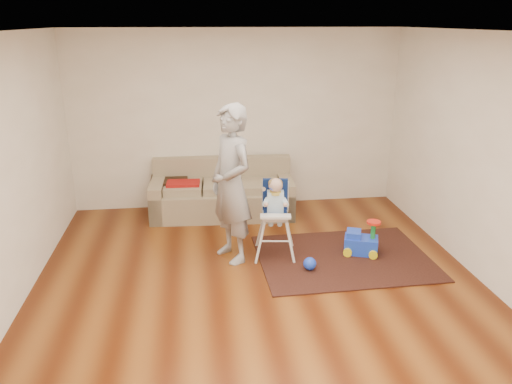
{
  "coord_description": "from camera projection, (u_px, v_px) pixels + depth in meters",
  "views": [
    {
      "loc": [
        -0.67,
        -4.76,
        2.81
      ],
      "look_at": [
        0.0,
        0.4,
        1.0
      ],
      "focal_mm": 35.0,
      "sensor_mm": 36.0,
      "label": 1
    }
  ],
  "objects": [
    {
      "name": "ground",
      "position": [
        261.0,
        290.0,
        5.46
      ],
      "size": [
        5.5,
        5.5,
        0.0
      ],
      "primitive_type": "plane",
      "color": "#491B07",
      "rests_on": "ground"
    },
    {
      "name": "room_envelope",
      "position": [
        254.0,
        111.0,
        5.34
      ],
      "size": [
        5.04,
        5.52,
        2.72
      ],
      "color": "silver",
      "rests_on": "ground"
    },
    {
      "name": "sofa",
      "position": [
        222.0,
        189.0,
        7.45
      ],
      "size": [
        2.15,
        0.98,
        0.81
      ],
      "rotation": [
        0.0,
        0.0,
        -0.06
      ],
      "color": "gray",
      "rests_on": "ground"
    },
    {
      "name": "side_table",
      "position": [
        170.0,
        195.0,
        7.58
      ],
      "size": [
        0.55,
        0.55,
        0.55
      ],
      "primitive_type": null,
      "color": "black",
      "rests_on": "ground"
    },
    {
      "name": "area_rug",
      "position": [
        344.0,
        258.0,
        6.19
      ],
      "size": [
        2.13,
        1.62,
        0.02
      ],
      "primitive_type": "cube",
      "rotation": [
        0.0,
        0.0,
        0.02
      ],
      "color": "black",
      "rests_on": "ground"
    },
    {
      "name": "ride_on_toy",
      "position": [
        361.0,
        237.0,
        6.22
      ],
      "size": [
        0.48,
        0.41,
        0.45
      ],
      "primitive_type": null,
      "rotation": [
        0.0,
        0.0,
        -0.35
      ],
      "color": "blue",
      "rests_on": "area_rug"
    },
    {
      "name": "toy_ball",
      "position": [
        310.0,
        264.0,
        5.85
      ],
      "size": [
        0.15,
        0.15,
        0.15
      ],
      "primitive_type": "sphere",
      "color": "blue",
      "rests_on": "area_rug"
    },
    {
      "name": "high_chair",
      "position": [
        275.0,
        219.0,
        6.12
      ],
      "size": [
        0.53,
        0.53,
        1.02
      ],
      "rotation": [
        0.0,
        0.0,
        -0.14
      ],
      "color": "silver",
      "rests_on": "ground"
    },
    {
      "name": "adult",
      "position": [
        231.0,
        185.0,
        5.89
      ],
      "size": [
        0.72,
        0.83,
        1.91
      ],
      "primitive_type": "imported",
      "rotation": [
        0.0,
        0.0,
        -1.11
      ],
      "color": "gray",
      "rests_on": "ground"
    }
  ]
}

